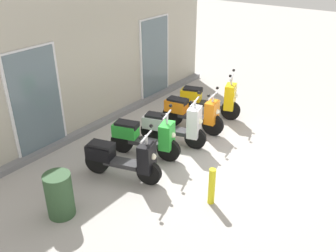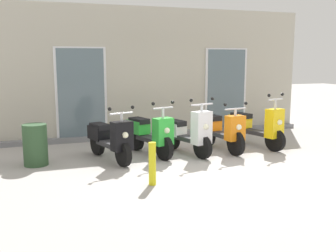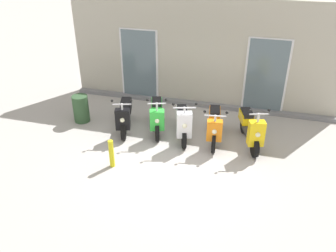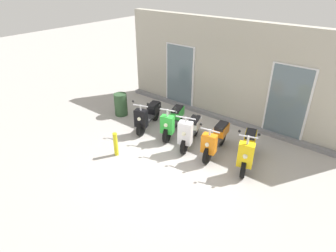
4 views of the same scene
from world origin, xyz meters
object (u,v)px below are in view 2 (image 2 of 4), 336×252
(scooter_black, at_px, (110,138))
(scooter_orange, at_px, (221,129))
(scooter_white, at_px, (188,132))
(trash_bin, at_px, (35,145))
(scooter_green, at_px, (150,133))
(curb_bollard, at_px, (152,164))
(scooter_yellow, at_px, (256,126))

(scooter_black, distance_m, scooter_orange, 2.49)
(scooter_white, bearing_deg, trash_bin, 177.41)
(trash_bin, bearing_deg, scooter_orange, -1.11)
(scooter_green, relative_size, trash_bin, 1.92)
(scooter_white, distance_m, curb_bollard, 2.17)
(scooter_green, relative_size, scooter_orange, 0.96)
(scooter_white, relative_size, curb_bollard, 2.14)
(scooter_orange, bearing_deg, scooter_white, -175.59)
(scooter_black, relative_size, trash_bin, 1.96)
(scooter_green, distance_m, scooter_orange, 1.61)
(scooter_black, relative_size, scooter_orange, 0.98)
(scooter_black, bearing_deg, scooter_orange, 0.85)
(scooter_yellow, bearing_deg, curb_bollard, -148.77)
(scooter_green, distance_m, trash_bin, 2.29)
(curb_bollard, bearing_deg, scooter_yellow, 31.23)
(curb_bollard, bearing_deg, scooter_white, 52.87)
(curb_bollard, bearing_deg, scooter_black, 101.46)
(scooter_green, height_order, trash_bin, scooter_green)
(scooter_orange, relative_size, trash_bin, 2.01)
(trash_bin, bearing_deg, scooter_green, 1.57)
(scooter_green, height_order, scooter_yellow, scooter_yellow)
(scooter_yellow, distance_m, curb_bollard, 3.57)
(scooter_orange, distance_m, trash_bin, 3.89)
(scooter_orange, xyz_separation_m, scooter_yellow, (0.92, 0.06, 0.00))
(scooter_green, bearing_deg, scooter_black, -168.78)
(scooter_green, bearing_deg, scooter_yellow, -1.74)
(scooter_black, bearing_deg, scooter_white, -0.92)
(scooter_white, xyz_separation_m, scooter_orange, (0.82, 0.06, 0.00))
(scooter_green, relative_size, scooter_yellow, 0.95)
(scooter_white, height_order, curb_bollard, scooter_white)
(scooter_orange, xyz_separation_m, curb_bollard, (-2.13, -1.79, -0.13))
(scooter_black, distance_m, scooter_white, 1.66)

